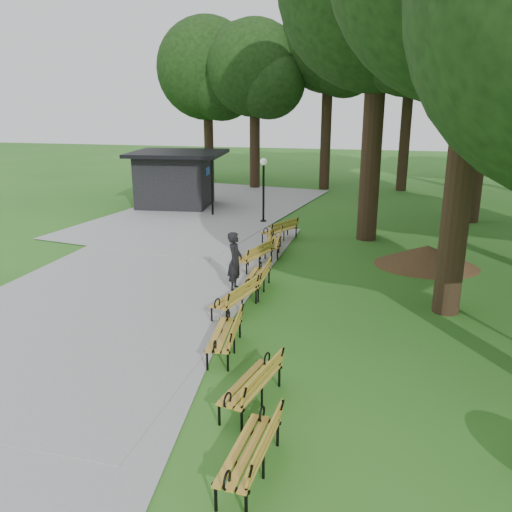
% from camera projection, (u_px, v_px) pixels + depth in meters
% --- Properties ---
extents(ground, '(100.00, 100.00, 0.00)m').
position_uv_depth(ground, '(229.00, 333.00, 12.87)').
color(ground, '#27641C').
rests_on(ground, ground).
extents(path, '(12.00, 38.00, 0.06)m').
position_uv_depth(path, '(131.00, 280.00, 16.50)').
color(path, '#97979A').
rests_on(path, ground).
extents(person, '(0.45, 0.67, 1.78)m').
position_uv_depth(person, '(235.00, 261.00, 15.49)').
color(person, black).
rests_on(person, ground).
extents(kiosk, '(4.98, 4.43, 2.91)m').
position_uv_depth(kiosk, '(175.00, 179.00, 27.56)').
color(kiosk, black).
rests_on(kiosk, ground).
extents(lamp_post, '(0.32, 0.32, 2.95)m').
position_uv_depth(lamp_post, '(264.00, 176.00, 23.76)').
color(lamp_post, black).
rests_on(lamp_post, ground).
extents(dirt_mound, '(2.94, 2.94, 0.72)m').
position_uv_depth(dirt_mound, '(427.00, 256.00, 17.93)').
color(dirt_mound, '#47301C').
rests_on(dirt_mound, ground).
extents(bench_0, '(0.79, 1.95, 0.88)m').
position_uv_depth(bench_0, '(249.00, 451.00, 7.87)').
color(bench_0, '#B88B2A').
rests_on(bench_0, ground).
extents(bench_1, '(1.04, 1.99, 0.88)m').
position_uv_depth(bench_1, '(251.00, 384.00, 9.72)').
color(bench_1, '#B88B2A').
rests_on(bench_1, ground).
extents(bench_2, '(0.82, 1.95, 0.88)m').
position_uv_depth(bench_2, '(224.00, 335.00, 11.73)').
color(bench_2, '#B88B2A').
rests_on(bench_2, ground).
extents(bench_3, '(1.08, 2.00, 0.88)m').
position_uv_depth(bench_3, '(235.00, 297.00, 13.95)').
color(bench_3, '#B88B2A').
rests_on(bench_3, ground).
extents(bench_4, '(0.67, 1.91, 0.88)m').
position_uv_depth(bench_4, '(257.00, 277.00, 15.50)').
color(bench_4, '#B88B2A').
rests_on(bench_4, ground).
extents(bench_5, '(1.20, 2.00, 0.88)m').
position_uv_depth(bench_5, '(254.00, 255.00, 17.70)').
color(bench_5, '#B88B2A').
rests_on(bench_5, ground).
extents(bench_6, '(0.87, 1.96, 0.88)m').
position_uv_depth(bench_6, '(273.00, 242.00, 19.33)').
color(bench_6, '#B88B2A').
rests_on(bench_6, ground).
extents(bench_7, '(1.45, 1.98, 0.88)m').
position_uv_depth(bench_7, '(280.00, 230.00, 21.11)').
color(bench_7, '#B88B2A').
rests_on(bench_7, ground).
extents(lawn_tree_4, '(6.63, 6.63, 11.11)m').
position_uv_depth(lawn_tree_4, '(490.00, 44.00, 22.34)').
color(lawn_tree_4, black).
rests_on(lawn_tree_4, ground).
extents(tree_backdrop, '(36.02, 9.97, 16.53)m').
position_uv_depth(tree_backdrop, '(439.00, 49.00, 30.59)').
color(tree_backdrop, black).
rests_on(tree_backdrop, ground).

